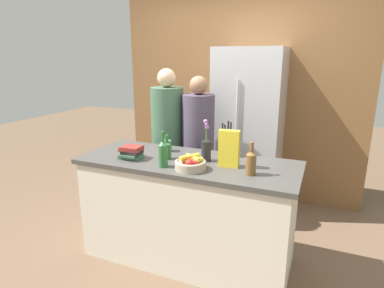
{
  "coord_description": "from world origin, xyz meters",
  "views": [
    {
      "loc": [
        1.03,
        -2.36,
        1.77
      ],
      "look_at": [
        0.0,
        0.09,
        1.04
      ],
      "focal_mm": 30.0,
      "sensor_mm": 36.0,
      "label": 1
    }
  ],
  "objects_px": {
    "coffee_mug": "(167,146)",
    "bottle_oil": "(163,153)",
    "person_at_sink": "(168,137)",
    "fruit_bowl": "(191,164)",
    "cereal_box": "(229,149)",
    "flower_vase": "(206,148)",
    "knife_block": "(226,143)",
    "person_in_blue": "(198,144)",
    "bottle_wine": "(251,162)",
    "refrigerator": "(248,130)",
    "book_stack": "(131,153)",
    "bottle_vinegar": "(167,150)"
  },
  "relations": [
    {
      "from": "bottle_vinegar",
      "to": "knife_block",
      "type": "bearing_deg",
      "value": 34.06
    },
    {
      "from": "bottle_oil",
      "to": "person_at_sink",
      "type": "distance_m",
      "value": 0.94
    },
    {
      "from": "person_at_sink",
      "to": "book_stack",
      "type": "bearing_deg",
      "value": -78.64
    },
    {
      "from": "person_in_blue",
      "to": "bottle_vinegar",
      "type": "bearing_deg",
      "value": -78.54
    },
    {
      "from": "flower_vase",
      "to": "coffee_mug",
      "type": "distance_m",
      "value": 0.46
    },
    {
      "from": "bottle_wine",
      "to": "person_in_blue",
      "type": "bearing_deg",
      "value": 133.17
    },
    {
      "from": "refrigerator",
      "to": "fruit_bowl",
      "type": "relative_size",
      "value": 7.69
    },
    {
      "from": "refrigerator",
      "to": "person_in_blue",
      "type": "height_order",
      "value": "refrigerator"
    },
    {
      "from": "fruit_bowl",
      "to": "person_at_sink",
      "type": "height_order",
      "value": "person_at_sink"
    },
    {
      "from": "knife_block",
      "to": "fruit_bowl",
      "type": "bearing_deg",
      "value": -107.23
    },
    {
      "from": "bottle_oil",
      "to": "bottle_vinegar",
      "type": "xyz_separation_m",
      "value": [
        -0.06,
        0.19,
        -0.03
      ]
    },
    {
      "from": "bottle_vinegar",
      "to": "person_in_blue",
      "type": "height_order",
      "value": "person_in_blue"
    },
    {
      "from": "flower_vase",
      "to": "bottle_vinegar",
      "type": "height_order",
      "value": "flower_vase"
    },
    {
      "from": "coffee_mug",
      "to": "person_in_blue",
      "type": "xyz_separation_m",
      "value": [
        0.13,
        0.47,
        -0.08
      ]
    },
    {
      "from": "flower_vase",
      "to": "person_in_blue",
      "type": "height_order",
      "value": "person_in_blue"
    },
    {
      "from": "flower_vase",
      "to": "bottle_wine",
      "type": "xyz_separation_m",
      "value": [
        0.42,
        -0.18,
        -0.02
      ]
    },
    {
      "from": "refrigerator",
      "to": "knife_block",
      "type": "distance_m",
      "value": 1.01
    },
    {
      "from": "coffee_mug",
      "to": "bottle_oil",
      "type": "height_order",
      "value": "bottle_oil"
    },
    {
      "from": "flower_vase",
      "to": "person_in_blue",
      "type": "xyz_separation_m",
      "value": [
        -0.31,
        0.6,
        -0.15
      ]
    },
    {
      "from": "coffee_mug",
      "to": "bottle_vinegar",
      "type": "distance_m",
      "value": 0.24
    },
    {
      "from": "knife_block",
      "to": "bottle_oil",
      "type": "distance_m",
      "value": 0.61
    },
    {
      "from": "flower_vase",
      "to": "person_at_sink",
      "type": "relative_size",
      "value": 0.21
    },
    {
      "from": "refrigerator",
      "to": "fruit_bowl",
      "type": "xyz_separation_m",
      "value": [
        -0.1,
        -1.46,
        0.04
      ]
    },
    {
      "from": "cereal_box",
      "to": "book_stack",
      "type": "distance_m",
      "value": 0.84
    },
    {
      "from": "knife_block",
      "to": "bottle_vinegar",
      "type": "xyz_separation_m",
      "value": [
        -0.43,
        -0.29,
        -0.03
      ]
    },
    {
      "from": "book_stack",
      "to": "person_at_sink",
      "type": "bearing_deg",
      "value": 93.48
    },
    {
      "from": "bottle_oil",
      "to": "person_at_sink",
      "type": "relative_size",
      "value": 0.17
    },
    {
      "from": "fruit_bowl",
      "to": "cereal_box",
      "type": "bearing_deg",
      "value": 36.17
    },
    {
      "from": "refrigerator",
      "to": "person_at_sink",
      "type": "height_order",
      "value": "refrigerator"
    },
    {
      "from": "flower_vase",
      "to": "bottle_vinegar",
      "type": "xyz_separation_m",
      "value": [
        -0.33,
        -0.08,
        -0.03
      ]
    },
    {
      "from": "fruit_bowl",
      "to": "bottle_oil",
      "type": "distance_m",
      "value": 0.24
    },
    {
      "from": "person_at_sink",
      "to": "bottle_oil",
      "type": "bearing_deg",
      "value": -57.18
    },
    {
      "from": "refrigerator",
      "to": "person_in_blue",
      "type": "xyz_separation_m",
      "value": [
        -0.38,
        -0.61,
        -0.05
      ]
    },
    {
      "from": "flower_vase",
      "to": "knife_block",
      "type": "bearing_deg",
      "value": 62.98
    },
    {
      "from": "coffee_mug",
      "to": "bottle_wine",
      "type": "distance_m",
      "value": 0.91
    },
    {
      "from": "coffee_mug",
      "to": "refrigerator",
      "type": "bearing_deg",
      "value": 64.96
    },
    {
      "from": "refrigerator",
      "to": "book_stack",
      "type": "xyz_separation_m",
      "value": [
        -0.68,
        -1.41,
        0.04
      ]
    },
    {
      "from": "fruit_bowl",
      "to": "bottle_vinegar",
      "type": "height_order",
      "value": "bottle_vinegar"
    },
    {
      "from": "book_stack",
      "to": "cereal_box",
      "type": "bearing_deg",
      "value": 8.77
    },
    {
      "from": "person_at_sink",
      "to": "person_in_blue",
      "type": "distance_m",
      "value": 0.35
    },
    {
      "from": "refrigerator",
      "to": "person_at_sink",
      "type": "xyz_separation_m",
      "value": [
        -0.72,
        -0.63,
        -0.01
      ]
    },
    {
      "from": "coffee_mug",
      "to": "flower_vase",
      "type": "bearing_deg",
      "value": -16.44
    },
    {
      "from": "book_stack",
      "to": "refrigerator",
      "type": "bearing_deg",
      "value": 64.27
    },
    {
      "from": "fruit_bowl",
      "to": "book_stack",
      "type": "height_order",
      "value": "fruit_bowl"
    },
    {
      "from": "bottle_oil",
      "to": "coffee_mug",
      "type": "bearing_deg",
      "value": 113.79
    },
    {
      "from": "bottle_oil",
      "to": "flower_vase",
      "type": "bearing_deg",
      "value": 46.21
    },
    {
      "from": "bottle_oil",
      "to": "bottle_wine",
      "type": "height_order",
      "value": "bottle_oil"
    },
    {
      "from": "cereal_box",
      "to": "person_in_blue",
      "type": "height_order",
      "value": "person_in_blue"
    },
    {
      "from": "coffee_mug",
      "to": "bottle_oil",
      "type": "distance_m",
      "value": 0.44
    },
    {
      "from": "bottle_wine",
      "to": "flower_vase",
      "type": "bearing_deg",
      "value": 157.17
    }
  ]
}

